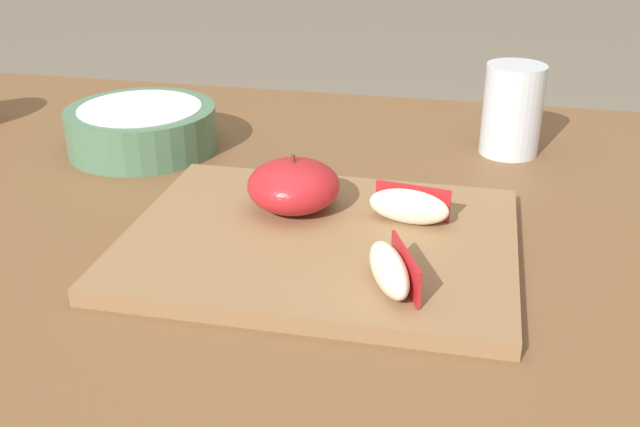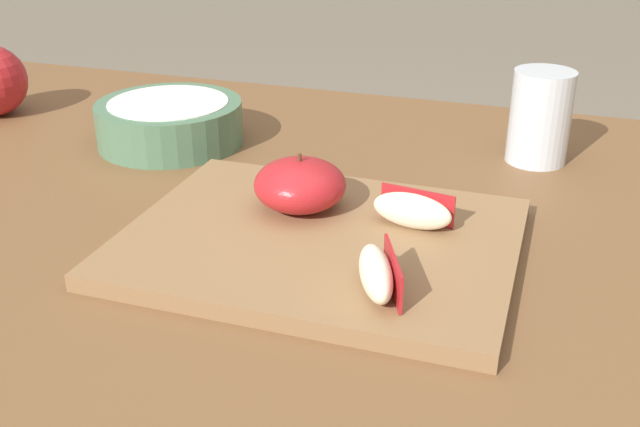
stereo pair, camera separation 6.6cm
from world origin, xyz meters
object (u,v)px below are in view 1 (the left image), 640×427
at_px(cutting_board, 320,242).
at_px(apple_wedge_right, 409,206).
at_px(ceramic_fruit_bowl, 142,127).
at_px(drinking_glass_water, 512,110).
at_px(apple_wedge_front, 390,270).
at_px(apple_half_skin_up, 290,185).

relative_size(cutting_board, apple_wedge_right, 4.46).
distance_m(ceramic_fruit_bowl, drinking_glass_water, 0.43).
bearing_deg(apple_wedge_front, drinking_glass_water, 75.38).
bearing_deg(cutting_board, apple_wedge_right, 28.17).
bearing_deg(apple_wedge_right, drinking_glass_water, 69.16).
height_order(apple_wedge_front, drinking_glass_water, drinking_glass_water).
relative_size(apple_half_skin_up, apple_wedge_front, 1.12).
distance_m(apple_half_skin_up, apple_wedge_front, 0.17).
relative_size(apple_half_skin_up, ceramic_fruit_bowl, 0.50).
distance_m(cutting_board, drinking_glass_water, 0.33).
height_order(ceramic_fruit_bowl, drinking_glass_water, drinking_glass_water).
bearing_deg(cutting_board, drinking_glass_water, 59.49).
relative_size(apple_half_skin_up, drinking_glass_water, 0.83).
bearing_deg(apple_half_skin_up, ceramic_fruit_bowl, 144.63).
xyz_separation_m(apple_half_skin_up, apple_wedge_right, (0.11, -0.01, -0.01)).
bearing_deg(apple_half_skin_up, drinking_glass_water, 49.08).
xyz_separation_m(apple_wedge_right, ceramic_fruit_bowl, (-0.33, 0.16, -0.00)).
height_order(cutting_board, ceramic_fruit_bowl, ceramic_fruit_bowl).
xyz_separation_m(apple_wedge_front, apple_wedge_right, (0.00, 0.12, 0.00)).
xyz_separation_m(cutting_board, apple_half_skin_up, (-0.04, 0.05, 0.03)).
xyz_separation_m(apple_half_skin_up, apple_wedge_front, (0.11, -0.12, -0.01)).
bearing_deg(apple_half_skin_up, apple_wedge_front, -48.34).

